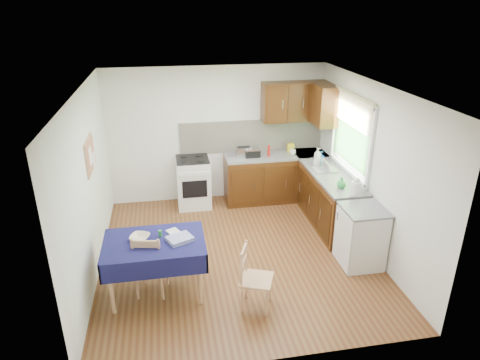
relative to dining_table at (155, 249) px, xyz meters
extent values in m
plane|color=#532C16|center=(1.18, 0.71, -0.66)|extent=(4.20, 4.20, 0.00)
cube|color=white|center=(1.18, 0.71, 1.84)|extent=(4.00, 4.20, 0.02)
cube|color=silver|center=(1.18, 2.81, 0.59)|extent=(4.00, 0.02, 2.50)
cube|color=silver|center=(1.18, -1.39, 0.59)|extent=(4.00, 0.02, 2.50)
cube|color=white|center=(-0.82, 0.71, 0.59)|extent=(0.02, 4.20, 2.50)
cube|color=silver|center=(3.18, 0.71, 0.59)|extent=(0.02, 4.20, 2.50)
cube|color=black|center=(2.23, 2.51, -0.23)|extent=(1.90, 0.60, 0.86)
cube|color=black|center=(2.88, 1.36, -0.23)|extent=(0.60, 1.70, 0.86)
cube|color=slate|center=(2.23, 2.51, 0.22)|extent=(1.90, 0.60, 0.04)
cube|color=slate|center=(2.88, 1.36, 0.22)|extent=(0.60, 1.70, 0.04)
cube|color=slate|center=(2.88, 2.51, 0.22)|extent=(0.60, 0.60, 0.04)
cube|color=beige|center=(1.83, 2.79, 0.54)|extent=(2.70, 0.02, 0.60)
cube|color=black|center=(2.58, 2.63, 1.19)|extent=(1.20, 0.35, 0.70)
cube|color=black|center=(3.00, 2.21, 1.19)|extent=(0.35, 0.50, 0.70)
cube|color=silver|center=(0.68, 2.51, -0.21)|extent=(0.60, 0.60, 0.90)
cube|color=black|center=(0.68, 2.51, 0.25)|extent=(0.58, 0.58, 0.02)
cube|color=black|center=(0.68, 2.20, -0.21)|extent=(0.44, 0.01, 0.32)
cube|color=#264F20|center=(3.16, 1.41, 0.84)|extent=(0.01, 1.40, 0.85)
cube|color=silver|center=(3.15, 1.41, 1.49)|extent=(0.04, 1.48, 0.06)
cube|color=silver|center=(3.15, 1.41, 0.29)|extent=(0.04, 1.48, 0.06)
cube|color=#CDC18E|center=(3.13, 1.41, 1.27)|extent=(0.02, 1.36, 0.44)
cube|color=silver|center=(2.88, 0.16, -0.23)|extent=(0.55, 0.58, 0.85)
cube|color=slate|center=(2.88, 0.16, 0.21)|extent=(0.58, 0.60, 0.03)
cube|color=tan|center=(-0.80, 1.01, 0.94)|extent=(0.02, 0.62, 0.47)
cube|color=#A96846|center=(-0.78, 1.01, 0.94)|extent=(0.01, 0.56, 0.41)
cube|color=white|center=(-0.77, 0.93, 0.96)|extent=(0.00, 0.18, 0.24)
cube|color=white|center=(-0.77, 1.13, 0.84)|extent=(0.00, 0.15, 0.20)
cube|color=#0F103E|center=(0.00, 0.00, 0.09)|extent=(1.22, 0.82, 0.03)
cube|color=#0F103E|center=(0.00, -0.42, -0.02)|extent=(1.26, 0.02, 0.26)
cube|color=#0F103E|center=(0.00, 0.42, -0.02)|extent=(1.26, 0.02, 0.26)
cube|color=#0F103E|center=(-0.62, 0.00, -0.02)|extent=(0.02, 0.86, 0.26)
cube|color=#0F103E|center=(0.62, 0.00, -0.02)|extent=(0.02, 0.86, 0.26)
cylinder|color=tan|center=(-0.53, -0.33, -0.29)|extent=(0.05, 0.05, 0.74)
cylinder|color=tan|center=(0.53, -0.33, -0.29)|extent=(0.05, 0.05, 0.74)
cylinder|color=tan|center=(-0.53, 0.33, -0.29)|extent=(0.05, 0.05, 0.74)
cylinder|color=tan|center=(0.53, 0.33, -0.29)|extent=(0.05, 0.05, 0.74)
cube|color=tan|center=(-0.06, 0.02, -0.24)|extent=(0.47, 0.47, 0.04)
cube|color=tan|center=(-0.10, -0.15, 0.09)|extent=(0.36, 0.10, 0.28)
cylinder|color=tan|center=(0.13, 0.14, -0.45)|extent=(0.03, 0.03, 0.42)
cylinder|color=tan|center=(-0.19, 0.21, -0.45)|extent=(0.03, 0.03, 0.42)
cylinder|color=tan|center=(0.06, -0.17, -0.45)|extent=(0.03, 0.03, 0.42)
cylinder|color=tan|center=(-0.25, -0.11, -0.45)|extent=(0.03, 0.03, 0.42)
cube|color=tan|center=(1.21, -0.52, -0.26)|extent=(0.49, 0.49, 0.04)
cube|color=tan|center=(1.06, -0.46, 0.06)|extent=(0.15, 0.33, 0.27)
cylinder|color=tan|center=(1.29, -0.72, -0.46)|extent=(0.03, 0.03, 0.40)
cylinder|color=tan|center=(1.40, -0.43, -0.46)|extent=(0.03, 0.03, 0.40)
cylinder|color=tan|center=(1.01, -0.60, -0.46)|extent=(0.03, 0.03, 0.40)
cylinder|color=tan|center=(1.12, -0.32, -0.46)|extent=(0.03, 0.03, 0.40)
cube|color=#AFAFB3|center=(1.61, 2.50, 0.33)|extent=(0.26, 0.16, 0.18)
cube|color=black|center=(1.61, 2.50, 0.43)|extent=(0.22, 0.02, 0.02)
cube|color=black|center=(1.77, 2.49, 0.30)|extent=(0.27, 0.23, 0.12)
cube|color=#AFAFB3|center=(1.77, 2.49, 0.38)|extent=(0.27, 0.23, 0.03)
cylinder|color=red|center=(2.06, 2.43, 0.34)|extent=(0.05, 0.05, 0.21)
cube|color=gold|center=(2.53, 2.61, 0.32)|extent=(0.13, 0.10, 0.16)
cube|color=gray|center=(2.84, 1.59, 0.25)|extent=(0.38, 0.29, 0.02)
cylinder|color=silver|center=(2.84, 1.59, 0.33)|extent=(0.05, 0.18, 0.18)
cylinder|color=silver|center=(2.93, 0.61, 0.34)|extent=(0.15, 0.15, 0.19)
sphere|color=silver|center=(2.93, 0.61, 0.45)|extent=(0.10, 0.10, 0.10)
imported|color=white|center=(2.53, 2.45, 0.29)|extent=(0.15, 0.15, 0.09)
imported|color=silver|center=(2.77, 1.82, 0.40)|extent=(0.18, 0.18, 0.32)
imported|color=#1D4CAE|center=(2.87, 1.94, 0.35)|extent=(0.11, 0.11, 0.21)
imported|color=green|center=(2.81, 0.85, 0.33)|extent=(0.20, 0.20, 0.18)
imported|color=beige|center=(-0.17, 0.08, 0.13)|extent=(0.31, 0.31, 0.06)
imported|color=white|center=(0.19, 0.14, 0.11)|extent=(0.22, 0.24, 0.02)
cylinder|color=#258831|center=(0.08, 0.11, 0.15)|extent=(0.04, 0.04, 0.09)
cube|color=navy|center=(0.32, -0.04, 0.13)|extent=(0.37, 0.34, 0.05)
camera|label=1|loc=(0.24, -4.73, 2.89)|focal=32.00mm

